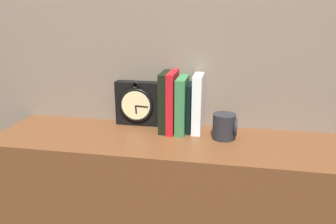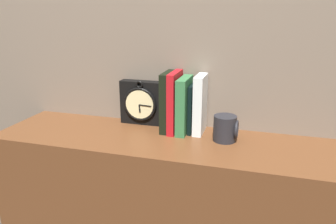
{
  "view_description": "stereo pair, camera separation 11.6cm",
  "coord_description": "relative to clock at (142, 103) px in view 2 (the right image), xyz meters",
  "views": [
    {
      "loc": [
        0.22,
        -1.16,
        1.43
      ],
      "look_at": [
        0.0,
        0.0,
        1.06
      ],
      "focal_mm": 35.0,
      "sensor_mm": 36.0,
      "label": 1
    },
    {
      "loc": [
        0.33,
        -1.14,
        1.43
      ],
      "look_at": [
        0.0,
        0.0,
        1.06
      ],
      "focal_mm": 35.0,
      "sensor_mm": 36.0,
      "label": 2
    }
  ],
  "objects": [
    {
      "name": "book_slot3_black",
      "position": [
        0.23,
        -0.03,
        0.0
      ],
      "size": [
        0.02,
        0.12,
        0.2
      ],
      "color": "black",
      "rests_on": "bookshelf"
    },
    {
      "name": "book_slot4_white",
      "position": [
        0.26,
        -0.03,
        0.02
      ],
      "size": [
        0.04,
        0.13,
        0.24
      ],
      "color": "white",
      "rests_on": "bookshelf"
    },
    {
      "name": "clock",
      "position": [
        0.0,
        0.0,
        0.0
      ],
      "size": [
        0.19,
        0.06,
        0.2
      ],
      "color": "black",
      "rests_on": "bookshelf"
    },
    {
      "name": "book_slot1_red",
      "position": [
        0.16,
        -0.05,
        0.03
      ],
      "size": [
        0.03,
        0.15,
        0.25
      ],
      "color": "red",
      "rests_on": "bookshelf"
    },
    {
      "name": "book_slot0_black",
      "position": [
        0.13,
        -0.04,
        0.03
      ],
      "size": [
        0.03,
        0.14,
        0.24
      ],
      "color": "black",
      "rests_on": "bookshelf"
    },
    {
      "name": "wall_back",
      "position": [
        0.16,
        0.06,
        0.26
      ],
      "size": [
        6.0,
        0.05,
        2.6
      ],
      "color": "#756656",
      "rests_on": "ground_plane"
    },
    {
      "name": "book_slot2_green",
      "position": [
        0.2,
        -0.05,
        0.02
      ],
      "size": [
        0.04,
        0.15,
        0.23
      ],
      "color": "#327040",
      "rests_on": "bookshelf"
    },
    {
      "name": "mug",
      "position": [
        0.38,
        -0.1,
        -0.05
      ],
      "size": [
        0.09,
        0.09,
        0.1
      ],
      "color": "#232328",
      "rests_on": "bookshelf"
    }
  ]
}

